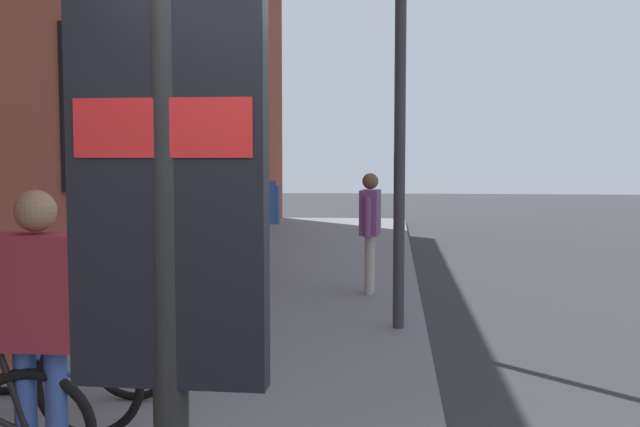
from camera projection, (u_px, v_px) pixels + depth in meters
ground at (525, 344)px, 8.01m from camera, size 60.00×60.00×0.00m
sidewalk_pavement at (287, 298)px, 10.24m from camera, size 24.00×3.50×0.12m
station_facade at (153, 0)px, 11.10m from camera, size 22.00×0.65×8.32m
bicycle_nearest_sign at (9, 380)px, 4.99m from camera, size 0.48×1.77×0.97m
bicycle_by_door at (67, 347)px, 5.85m from camera, size 0.48×1.77×0.97m
transit_info_sign at (169, 244)px, 2.14m from camera, size 0.11×0.55×2.40m
pedestrian_crossing_street at (258, 210)px, 11.13m from camera, size 0.38×0.62×1.69m
pedestrian_by_facade at (370, 220)px, 10.17m from camera, size 0.60×0.28×1.59m
pedestrian_near_bus at (38, 312)px, 4.10m from camera, size 0.24×0.63×1.66m
street_lamp at (400, 55)px, 8.01m from camera, size 0.28×0.28×4.77m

